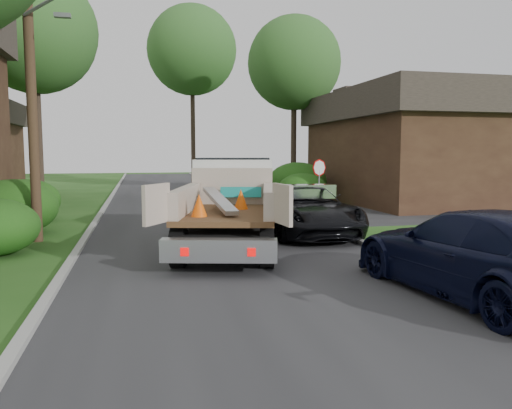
{
  "coord_description": "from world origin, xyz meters",
  "views": [
    {
      "loc": [
        -2.39,
        -11.41,
        2.73
      ],
      "look_at": [
        0.99,
        3.02,
        1.2
      ],
      "focal_mm": 35.0,
      "sensor_mm": 36.0,
      "label": 1
    }
  ],
  "objects": [
    {
      "name": "ground",
      "position": [
        0.0,
        0.0,
        0.0
      ],
      "size": [
        120.0,
        120.0,
        0.0
      ],
      "primitive_type": "plane",
      "color": "#224D16",
      "rests_on": "ground"
    },
    {
      "name": "road",
      "position": [
        0.0,
        10.0,
        0.0
      ],
      "size": [
        8.0,
        90.0,
        0.02
      ],
      "primitive_type": "cube",
      "color": "#28282B",
      "rests_on": "ground"
    },
    {
      "name": "side_street",
      "position": [
        12.0,
        9.0,
        0.01
      ],
      "size": [
        16.0,
        7.0,
        0.02
      ],
      "primitive_type": "cube",
      "color": "#28282B",
      "rests_on": "ground"
    },
    {
      "name": "curb_left",
      "position": [
        -4.1,
        10.0,
        0.06
      ],
      "size": [
        0.2,
        90.0,
        0.12
      ],
      "primitive_type": "cube",
      "color": "#9E9E99",
      "rests_on": "ground"
    },
    {
      "name": "curb_right",
      "position": [
        4.1,
        10.0,
        0.06
      ],
      "size": [
        0.2,
        90.0,
        0.12
      ],
      "primitive_type": "cube",
      "color": "#9E9E99",
      "rests_on": "ground"
    },
    {
      "name": "stop_sign",
      "position": [
        5.2,
        9.0,
        1.78
      ],
      "size": [
        0.71,
        0.32,
        2.48
      ],
      "color": "slate",
      "rests_on": "ground"
    },
    {
      "name": "utility_pole",
      "position": [
        -5.48,
        4.98,
        5.17
      ],
      "size": [
        2.42,
        1.25,
        10.0
      ],
      "color": "#382619",
      "rests_on": "ground"
    },
    {
      "name": "house_right",
      "position": [
        13.0,
        14.0,
        3.16
      ],
      "size": [
        9.72,
        12.96,
        6.2
      ],
      "rotation": [
        0.0,
        0.0,
        1.57
      ],
      "color": "#352016",
      "rests_on": "ground"
    },
    {
      "name": "hedge_left_b",
      "position": [
        -6.5,
        6.5,
        0.94
      ],
      "size": [
        2.86,
        2.86,
        1.87
      ],
      "primitive_type": "ellipsoid",
      "color": "#10420F",
      "rests_on": "ground"
    },
    {
      "name": "hedge_left_c",
      "position": [
        -6.8,
        10.0,
        0.85
      ],
      "size": [
        2.6,
        2.6,
        1.7
      ],
      "primitive_type": "ellipsoid",
      "color": "#10420F",
      "rests_on": "ground"
    },
    {
      "name": "hedge_right_a",
      "position": [
        5.8,
        13.0,
        0.85
      ],
      "size": [
        2.6,
        2.6,
        1.7
      ],
      "primitive_type": "ellipsoid",
      "color": "#10420F",
      "rests_on": "ground"
    },
    {
      "name": "hedge_right_b",
      "position": [
        6.5,
        16.0,
        1.1
      ],
      "size": [
        3.38,
        3.38,
        2.21
      ],
      "primitive_type": "ellipsoid",
      "color": "#10420F",
      "rests_on": "ground"
    },
    {
      "name": "tree_left_far",
      "position": [
        -7.5,
        17.0,
        8.98
      ],
      "size": [
        6.4,
        6.4,
        12.2
      ],
      "color": "#2D2119",
      "rests_on": "ground"
    },
    {
      "name": "tree_right_far",
      "position": [
        7.5,
        20.0,
        8.48
      ],
      "size": [
        6.0,
        6.0,
        11.5
      ],
      "color": "#2D2119",
      "rests_on": "ground"
    },
    {
      "name": "tree_center_far",
      "position": [
        2.0,
        30.0,
        10.98
      ],
      "size": [
        7.2,
        7.2,
        14.6
      ],
      "color": "#2D2119",
      "rests_on": "ground"
    },
    {
      "name": "flatbed_truck",
      "position": [
        0.32,
        3.36,
        1.4
      ],
      "size": [
        4.42,
        7.29,
        2.58
      ],
      "rotation": [
        0.0,
        0.0,
        -0.25
      ],
      "color": "black",
      "rests_on": "ground"
    },
    {
      "name": "black_pickup",
      "position": [
        3.04,
        4.5,
        0.81
      ],
      "size": [
        2.81,
        5.87,
        1.62
      ],
      "primitive_type": "imported",
      "rotation": [
        0.0,
        0.0,
        -0.02
      ],
      "color": "black",
      "rests_on": "ground"
    },
    {
      "name": "navy_suv",
      "position": [
        3.8,
        -3.36,
        0.85
      ],
      "size": [
        2.85,
        6.04,
        1.7
      ],
      "primitive_type": "imported",
      "rotation": [
        0.0,
        0.0,
        3.22
      ],
      "color": "black",
      "rests_on": "ground"
    }
  ]
}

